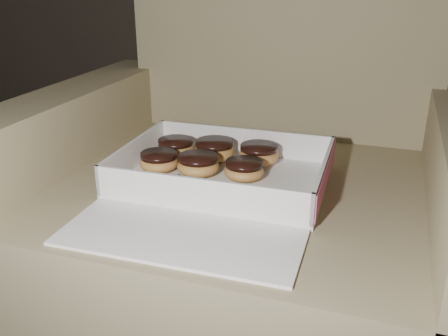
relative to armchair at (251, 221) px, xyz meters
The scene contains 13 objects.
armchair is the anchor object (origin of this frame).
bakery_box 0.18m from the armchair, 101.13° to the right, with size 0.37×0.43×0.06m.
donut_a 0.17m from the armchair, behind, with size 0.08×0.08×0.04m.
donut_b 0.23m from the armchair, 148.47° to the right, with size 0.07×0.07×0.04m.
donut_c 0.22m from the armchair, behind, with size 0.07×0.07×0.04m.
donut_d 0.19m from the armchair, 130.58° to the right, with size 0.08×0.08×0.04m.
donut_e 0.17m from the armchair, 84.07° to the right, with size 0.07×0.07×0.04m.
donut_f 0.15m from the armchair, ahead, with size 0.08×0.08×0.04m.
crumb_a 0.24m from the armchair, 124.35° to the right, with size 0.01×0.01×0.00m, color black.
crumb_b 0.24m from the armchair, 113.09° to the right, with size 0.01×0.01×0.00m, color black.
crumb_c 0.20m from the armchair, 135.79° to the right, with size 0.01×0.01×0.00m, color black.
crumb_d 0.18m from the armchair, 100.46° to the right, with size 0.01×0.01×0.00m, color black.
crumb_e 0.22m from the armchair, 104.46° to the right, with size 0.01×0.01×0.00m, color black.
Camera 1 is at (1.02, -0.13, 0.78)m, focal length 40.00 mm.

